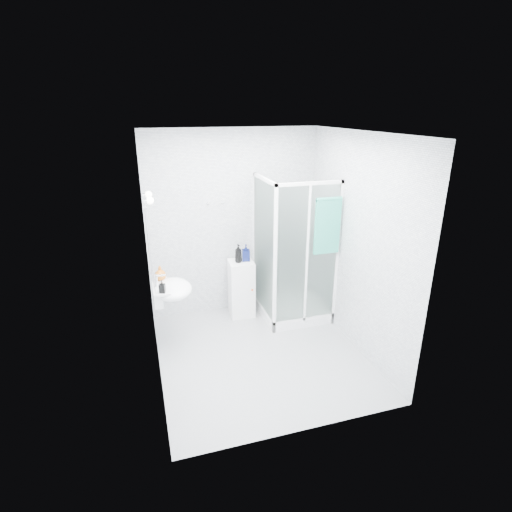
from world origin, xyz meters
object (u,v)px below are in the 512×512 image
object	(u,v)px
wall_basin	(170,290)
shampoo_bottle_a	(238,253)
shower_enclosure	(290,288)
shampoo_bottle_b	(246,253)
hand_towel	(328,225)
soap_dispenser_orange	(160,273)
storage_cabinet	(241,288)
soap_dispenser_black	(162,287)

from	to	relation	value
wall_basin	shampoo_bottle_a	bearing A→B (deg)	30.51
shower_enclosure	shampoo_bottle_b	size ratio (longest dim) A/B	8.48
wall_basin	shower_enclosure	bearing A→B (deg)	10.81
shower_enclosure	shampoo_bottle_b	world-z (taller)	shower_enclosure
shower_enclosure	wall_basin	xyz separation A→B (m)	(-1.66, -0.32, 0.35)
hand_towel	shower_enclosure	bearing A→B (deg)	128.64
hand_towel	shampoo_bottle_b	world-z (taller)	hand_towel
hand_towel	wall_basin	bearing A→B (deg)	177.54
soap_dispenser_orange	wall_basin	bearing A→B (deg)	-62.00
storage_cabinet	wall_basin	bearing A→B (deg)	-147.01
hand_towel	soap_dispenser_orange	distance (m)	2.15
soap_dispenser_orange	shampoo_bottle_a	bearing A→B (deg)	20.42
wall_basin	soap_dispenser_orange	xyz separation A→B (m)	(-0.10, 0.18, 0.16)
shampoo_bottle_b	soap_dispenser_orange	size ratio (longest dim) A/B	1.32
shampoo_bottle_b	soap_dispenser_orange	world-z (taller)	shampoo_bottle_b
wall_basin	hand_towel	size ratio (longest dim) A/B	0.77
shampoo_bottle_a	storage_cabinet	bearing A→B (deg)	8.68
wall_basin	shampoo_bottle_b	distance (m)	1.27
shampoo_bottle_a	shampoo_bottle_b	world-z (taller)	shampoo_bottle_a
shampoo_bottle_b	shampoo_bottle_a	bearing A→B (deg)	-165.74
shampoo_bottle_b	soap_dispenser_black	xyz separation A→B (m)	(-1.21, -0.80, -0.00)
shower_enclosure	shampoo_bottle_a	bearing A→B (deg)	158.26
shampoo_bottle_a	shampoo_bottle_b	xyz separation A→B (m)	(0.12, 0.03, -0.01)
shampoo_bottle_b	soap_dispenser_orange	xyz separation A→B (m)	(-1.20, -0.43, 0.01)
wall_basin	soap_dispenser_orange	bearing A→B (deg)	118.00
wall_basin	soap_dispenser_black	bearing A→B (deg)	-118.04
wall_basin	soap_dispenser_black	world-z (taller)	same
storage_cabinet	shampoo_bottle_b	bearing A→B (deg)	20.17
soap_dispenser_orange	shower_enclosure	bearing A→B (deg)	4.48
shampoo_bottle_a	soap_dispenser_orange	world-z (taller)	shampoo_bottle_a
shower_enclosure	shampoo_bottle_a	size ratio (longest dim) A/B	7.72
shower_enclosure	hand_towel	xyz separation A→B (m)	(0.32, -0.40, 1.02)
storage_cabinet	soap_dispenser_black	bearing A→B (deg)	-142.22
wall_basin	shampoo_bottle_a	size ratio (longest dim) A/B	2.16
shower_enclosure	hand_towel	distance (m)	1.14
shower_enclosure	wall_basin	bearing A→B (deg)	-169.19
shampoo_bottle_b	soap_dispenser_black	world-z (taller)	shampoo_bottle_b
shampoo_bottle_a	soap_dispenser_orange	distance (m)	1.16
shower_enclosure	shampoo_bottle_a	xyz separation A→B (m)	(-0.67, 0.27, 0.50)
storage_cabinet	soap_dispenser_orange	xyz separation A→B (m)	(-1.12, -0.41, 0.54)
hand_towel	shampoo_bottle_b	size ratio (longest dim) A/B	3.08
wall_basin	storage_cabinet	bearing A→B (deg)	29.80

